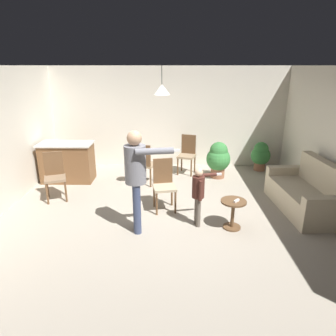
{
  "coord_description": "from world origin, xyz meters",
  "views": [
    {
      "loc": [
        0.07,
        -5.07,
        2.69
      ],
      "look_at": [
        0.01,
        -0.07,
        1.0
      ],
      "focal_mm": 32.39,
      "sensor_mm": 36.0,
      "label": 1
    }
  ],
  "objects_px": {
    "side_table_by_couch": "(233,211)",
    "dining_chair_near_wall": "(55,174)",
    "spare_remote_on_table": "(237,201)",
    "potted_plant_by_wall": "(261,155)",
    "dining_chair_by_counter": "(145,163)",
    "person_adult": "(136,171)",
    "potted_plant_corner": "(218,158)",
    "dining_chair_centre_back": "(187,153)",
    "kitchen_counter": "(68,162)",
    "person_child": "(199,190)",
    "couch_floral": "(306,194)",
    "dining_chair_spare": "(164,183)"
  },
  "relations": [
    {
      "from": "potted_plant_corner",
      "to": "person_adult",
      "type": "bearing_deg",
      "value": -123.41
    },
    {
      "from": "potted_plant_by_wall",
      "to": "dining_chair_centre_back",
      "type": "bearing_deg",
      "value": -173.46
    },
    {
      "from": "spare_remote_on_table",
      "to": "potted_plant_by_wall",
      "type": "bearing_deg",
      "value": 67.73
    },
    {
      "from": "kitchen_counter",
      "to": "side_table_by_couch",
      "type": "xyz_separation_m",
      "value": [
        3.58,
        -2.27,
        -0.15
      ]
    },
    {
      "from": "dining_chair_centre_back",
      "to": "spare_remote_on_table",
      "type": "relative_size",
      "value": 7.69
    },
    {
      "from": "person_adult",
      "to": "potted_plant_by_wall",
      "type": "relative_size",
      "value": 2.24
    },
    {
      "from": "dining_chair_by_counter",
      "to": "potted_plant_corner",
      "type": "distance_m",
      "value": 1.86
    },
    {
      "from": "kitchen_counter",
      "to": "potted_plant_corner",
      "type": "xyz_separation_m",
      "value": [
        3.69,
        0.27,
        0.03
      ]
    },
    {
      "from": "side_table_by_couch",
      "to": "potted_plant_corner",
      "type": "relative_size",
      "value": 0.57
    },
    {
      "from": "person_child",
      "to": "spare_remote_on_table",
      "type": "relative_size",
      "value": 8.19
    },
    {
      "from": "person_adult",
      "to": "person_child",
      "type": "relative_size",
      "value": 1.64
    },
    {
      "from": "person_child",
      "to": "dining_chair_near_wall",
      "type": "height_order",
      "value": "person_child"
    },
    {
      "from": "side_table_by_couch",
      "to": "dining_chair_spare",
      "type": "distance_m",
      "value": 1.44
    },
    {
      "from": "side_table_by_couch",
      "to": "dining_chair_centre_back",
      "type": "bearing_deg",
      "value": 102.62
    },
    {
      "from": "spare_remote_on_table",
      "to": "person_adult",
      "type": "bearing_deg",
      "value": -178.26
    },
    {
      "from": "dining_chair_by_counter",
      "to": "couch_floral",
      "type": "bearing_deg",
      "value": -1.68
    },
    {
      "from": "potted_plant_corner",
      "to": "potted_plant_by_wall",
      "type": "xyz_separation_m",
      "value": [
        1.22,
        0.57,
        -0.08
      ]
    },
    {
      "from": "potted_plant_corner",
      "to": "couch_floral",
      "type": "bearing_deg",
      "value": -51.36
    },
    {
      "from": "dining_chair_near_wall",
      "to": "potted_plant_corner",
      "type": "height_order",
      "value": "dining_chair_near_wall"
    },
    {
      "from": "couch_floral",
      "to": "potted_plant_by_wall",
      "type": "height_order",
      "value": "couch_floral"
    },
    {
      "from": "person_child",
      "to": "dining_chair_centre_back",
      "type": "height_order",
      "value": "person_child"
    },
    {
      "from": "side_table_by_couch",
      "to": "person_child",
      "type": "distance_m",
      "value": 0.69
    },
    {
      "from": "side_table_by_couch",
      "to": "dining_chair_near_wall",
      "type": "relative_size",
      "value": 0.52
    },
    {
      "from": "dining_chair_centre_back",
      "to": "spare_remote_on_table",
      "type": "bearing_deg",
      "value": 121.19
    },
    {
      "from": "side_table_by_couch",
      "to": "potted_plant_corner",
      "type": "xyz_separation_m",
      "value": [
        0.11,
        2.54,
        0.18
      ]
    },
    {
      "from": "couch_floral",
      "to": "spare_remote_on_table",
      "type": "xyz_separation_m",
      "value": [
        -1.52,
        -0.77,
        0.21
      ]
    },
    {
      "from": "dining_chair_near_wall",
      "to": "dining_chair_centre_back",
      "type": "relative_size",
      "value": 1.0
    },
    {
      "from": "spare_remote_on_table",
      "to": "dining_chair_by_counter",
      "type": "bearing_deg",
      "value": 129.48
    },
    {
      "from": "couch_floral",
      "to": "side_table_by_couch",
      "type": "xyz_separation_m",
      "value": [
        -1.56,
        -0.73,
        -0.0
      ]
    },
    {
      "from": "person_child",
      "to": "dining_chair_near_wall",
      "type": "xyz_separation_m",
      "value": [
        -2.91,
        1.11,
        -0.12
      ]
    },
    {
      "from": "side_table_by_couch",
      "to": "dining_chair_by_counter",
      "type": "bearing_deg",
      "value": 129.46
    },
    {
      "from": "couch_floral",
      "to": "person_adult",
      "type": "relative_size",
      "value": 1.06
    },
    {
      "from": "side_table_by_couch",
      "to": "spare_remote_on_table",
      "type": "distance_m",
      "value": 0.22
    },
    {
      "from": "dining_chair_by_counter",
      "to": "person_child",
      "type": "bearing_deg",
      "value": -40.36
    },
    {
      "from": "couch_floral",
      "to": "potted_plant_by_wall",
      "type": "relative_size",
      "value": 2.38
    },
    {
      "from": "kitchen_counter",
      "to": "side_table_by_couch",
      "type": "distance_m",
      "value": 4.24
    },
    {
      "from": "couch_floral",
      "to": "potted_plant_by_wall",
      "type": "distance_m",
      "value": 2.4
    },
    {
      "from": "dining_chair_centre_back",
      "to": "potted_plant_corner",
      "type": "distance_m",
      "value": 0.83
    },
    {
      "from": "kitchen_counter",
      "to": "person_child",
      "type": "bearing_deg",
      "value": -35.95
    },
    {
      "from": "person_adult",
      "to": "dining_chair_near_wall",
      "type": "xyz_separation_m",
      "value": [
        -1.87,
        1.31,
        -0.54
      ]
    },
    {
      "from": "dining_chair_spare",
      "to": "person_child",
      "type": "bearing_deg",
      "value": 122.52
    },
    {
      "from": "side_table_by_couch",
      "to": "kitchen_counter",
      "type": "bearing_deg",
      "value": 147.62
    },
    {
      "from": "side_table_by_couch",
      "to": "person_adult",
      "type": "height_order",
      "value": "person_adult"
    },
    {
      "from": "kitchen_counter",
      "to": "dining_chair_by_counter",
      "type": "relative_size",
      "value": 1.26
    },
    {
      "from": "dining_chair_by_counter",
      "to": "potted_plant_by_wall",
      "type": "distance_m",
      "value": 3.2
    },
    {
      "from": "dining_chair_centre_back",
      "to": "kitchen_counter",
      "type": "bearing_deg",
      "value": 29.89
    },
    {
      "from": "dining_chair_centre_back",
      "to": "potted_plant_by_wall",
      "type": "height_order",
      "value": "dining_chair_centre_back"
    },
    {
      "from": "couch_floral",
      "to": "potted_plant_corner",
      "type": "xyz_separation_m",
      "value": [
        -1.45,
        1.81,
        0.17
      ]
    },
    {
      "from": "person_adult",
      "to": "dining_chair_centre_back",
      "type": "distance_m",
      "value": 3.18
    },
    {
      "from": "dining_chair_near_wall",
      "to": "potted_plant_corner",
      "type": "xyz_separation_m",
      "value": [
        3.61,
        1.33,
        -0.04
      ]
    }
  ]
}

